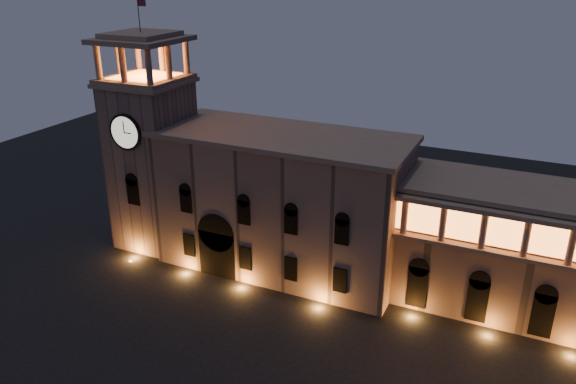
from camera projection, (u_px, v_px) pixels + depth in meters
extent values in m
plane|color=black|center=(203.00, 373.00, 53.48)|extent=(160.00, 160.00, 0.00)
cube|color=#7E6052|center=(282.00, 204.00, 69.47)|extent=(30.00, 12.00, 17.00)
cube|color=gray|center=(282.00, 136.00, 66.11)|extent=(30.80, 12.80, 0.60)
cube|color=black|center=(220.00, 253.00, 69.36)|extent=(5.00, 1.40, 6.00)
cylinder|color=black|center=(218.00, 231.00, 68.22)|extent=(5.00, 1.40, 5.00)
cube|color=orange|center=(219.00, 255.00, 69.27)|extent=(4.20, 0.20, 5.00)
cube|color=#7E6052|center=(154.00, 167.00, 74.84)|extent=(9.00, 9.00, 22.00)
cube|color=gray|center=(145.00, 82.00, 70.55)|extent=(9.80, 9.80, 0.50)
cylinder|color=black|center=(125.00, 132.00, 68.63)|extent=(4.60, 0.35, 4.60)
cylinder|color=beige|center=(125.00, 132.00, 68.51)|extent=(4.00, 0.12, 4.00)
cube|color=gray|center=(145.00, 78.00, 70.36)|extent=(9.40, 9.40, 0.50)
cube|color=orange|center=(145.00, 76.00, 70.24)|extent=(6.80, 6.80, 0.15)
cylinder|color=gray|center=(98.00, 62.00, 67.74)|extent=(0.76, 0.76, 4.20)
cylinder|color=gray|center=(123.00, 64.00, 66.27)|extent=(0.76, 0.76, 4.20)
cylinder|color=gray|center=(149.00, 67.00, 64.80)|extent=(0.76, 0.76, 4.20)
cylinder|color=gray|center=(138.00, 53.00, 74.12)|extent=(0.76, 0.76, 4.20)
cylinder|color=gray|center=(162.00, 55.00, 72.65)|extent=(0.76, 0.76, 4.20)
cylinder|color=gray|center=(186.00, 57.00, 71.18)|extent=(0.76, 0.76, 4.20)
cylinder|color=gray|center=(119.00, 57.00, 70.93)|extent=(0.76, 0.76, 4.20)
cylinder|color=gray|center=(168.00, 62.00, 67.99)|extent=(0.76, 0.76, 4.20)
cube|color=gray|center=(141.00, 40.00, 68.55)|extent=(9.80, 9.80, 0.60)
cube|color=gray|center=(141.00, 35.00, 68.32)|extent=(7.50, 7.50, 0.60)
cylinder|color=black|center=(139.00, 15.00, 67.44)|extent=(0.10, 0.10, 4.00)
plane|color=maroon|center=(142.00, 3.00, 66.67)|extent=(1.20, 0.00, 1.20)
cylinder|color=gray|center=(404.00, 216.00, 59.19)|extent=(0.70, 0.70, 4.00)
cylinder|color=gray|center=(443.00, 223.00, 57.64)|extent=(0.70, 0.70, 4.00)
cylinder|color=gray|center=(483.00, 230.00, 56.09)|extent=(0.70, 0.70, 4.00)
cylinder|color=gray|center=(526.00, 238.00, 54.54)|extent=(0.70, 0.70, 4.00)
cylinder|color=gray|center=(572.00, 246.00, 52.99)|extent=(0.70, 0.70, 4.00)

